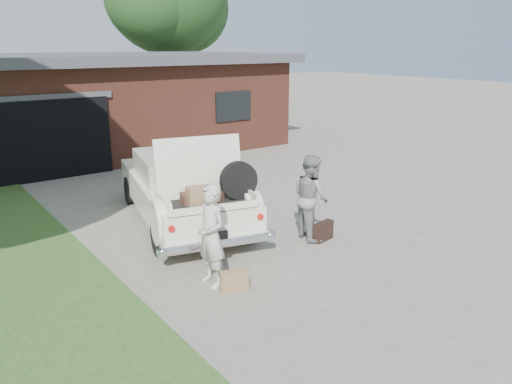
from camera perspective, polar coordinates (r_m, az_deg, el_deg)
ground at (r=8.80m, az=2.35°, el=-7.79°), size 90.00×90.00×0.00m
house at (r=18.80m, az=-17.87°, el=9.80°), size 12.80×7.80×3.30m
sedan at (r=10.58m, az=-8.41°, el=0.46°), size 3.02×5.22×2.03m
woman_left at (r=7.67m, az=-5.14°, el=-5.01°), size 0.40×0.60×1.62m
woman_right at (r=9.56m, az=6.30°, el=-0.58°), size 0.79×0.92×1.64m
suitcase_left at (r=7.70m, az=-2.48°, el=-10.13°), size 0.45×0.30×0.33m
suitcase_right at (r=9.65m, az=7.68°, el=-4.48°), size 0.50×0.24×0.37m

